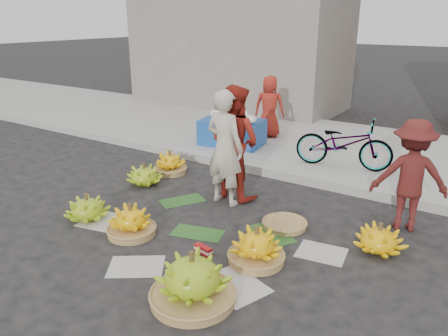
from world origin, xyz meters
The scene contains 23 objects.
ground centered at (0.00, 0.00, 0.00)m, with size 80.00×80.00×0.00m, color black.
curb centered at (0.00, 2.20, 0.07)m, with size 40.00×0.25×0.15m, color gray.
sidewalk centered at (0.00, 4.30, 0.06)m, with size 40.00×4.00×0.12m, color gray.
building_left centered at (-4.00, 7.20, 2.00)m, with size 6.00×3.00×4.00m, color gray.
newspaper_scatter centered at (0.00, -0.80, 0.00)m, with size 3.20×1.80×0.00m, color #BCB6AE, non-canonical shape.
banana_leaves centered at (-0.10, 0.20, 0.00)m, with size 2.00×1.00×0.00m, color #20501A, non-canonical shape.
banana_bunch_0 centered at (-0.78, -0.68, 0.18)m, with size 0.60×0.60×0.42m.
banana_bunch_1 centered at (-1.59, -0.68, 0.16)m, with size 0.77×0.77×0.37m.
banana_bunch_2 centered at (0.69, -1.34, 0.24)m, with size 0.87×0.87×0.54m.
banana_bunch_3 centered at (0.58, -1.21, 0.13)m, with size 0.58×0.58×0.30m.
banana_bunch_4 centered at (0.85, -0.38, 0.19)m, with size 0.63×0.63×0.44m.
banana_bunch_5 centered at (1.93, 0.61, 0.16)m, with size 0.68×0.68×0.36m.
banana_bunch_6 centered at (-1.82, 0.69, 0.16)m, with size 0.60×0.60×0.37m.
banana_bunch_7 centered at (-1.85, 1.36, 0.17)m, with size 0.57×0.57×0.40m.
basket_spare centered at (0.75, 0.57, 0.03)m, with size 0.57×0.57×0.07m, color olive.
incense_stack centered at (0.26, -0.57, 0.05)m, with size 0.23×0.07×0.10m, color #A81114.
vendor_cream centered at (-0.35, 0.82, 0.84)m, with size 0.61×0.40×1.67m, color beige.
vendor_red centered at (-0.37, 1.10, 0.85)m, with size 0.83×0.64×1.70m, color #A82819.
man_striped centered at (2.05, 1.38, 0.72)m, with size 0.93×0.54×1.44m, color maroon.
flower_table centered at (-1.66, 3.11, 0.41)m, with size 1.32×0.93×0.72m.
grey_bucket centered at (-2.30, 3.25, 0.28)m, with size 0.27×0.27×0.31m, color slate.
flower_vendor centered at (-1.34, 4.08, 0.78)m, with size 0.64×0.42×1.32m, color #A82819.
bicycle centered at (0.68, 2.97, 0.55)m, with size 1.63×0.57×0.86m, color gray.
Camera 1 is at (2.90, -4.16, 2.61)m, focal length 35.00 mm.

